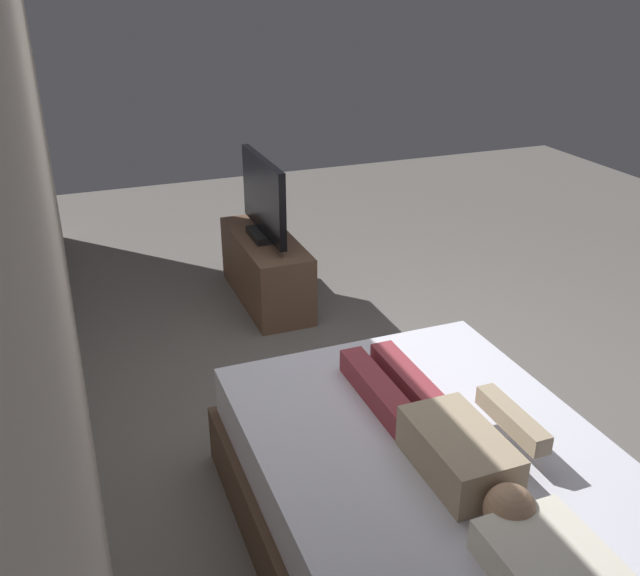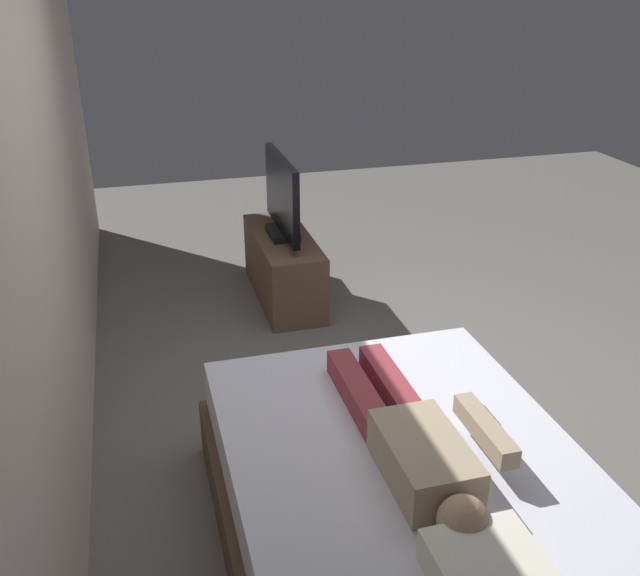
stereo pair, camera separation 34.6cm
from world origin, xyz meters
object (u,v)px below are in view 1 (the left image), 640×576
object	(u,v)px
remote	(506,407)
tv	(264,200)
pillow	(558,573)
person	(444,434)
bed	(438,509)
tv_stand	(266,269)

from	to	relation	value
remote	tv	xyz separation A→B (m)	(2.51, 0.33, 0.24)
remote	tv	bearing A→B (deg)	7.54
pillow	person	distance (m)	0.72
bed	tv_stand	world-z (taller)	bed
tv_stand	tv	bearing A→B (deg)	180.00
pillow	remote	xyz separation A→B (m)	(0.87, -0.42, -0.05)
person	remote	distance (m)	0.44
bed	remote	bearing A→B (deg)	-66.87
person	tv_stand	xyz separation A→B (m)	(2.66, -0.07, -0.37)
pillow	tv_stand	bearing A→B (deg)	-1.51
pillow	tv	world-z (taller)	tv
person	remote	size ratio (longest dim) A/B	8.40
remote	person	bearing A→B (deg)	110.47
person	tv	size ratio (longest dim) A/B	1.43
bed	person	distance (m)	0.36
pillow	tv_stand	size ratio (longest dim) A/B	0.44
pillow	person	xyz separation A→B (m)	(0.72, -0.02, 0.02)
bed	tv	bearing A→B (deg)	-1.90
tv	bed	bearing A→B (deg)	178.10
pillow	tv	size ratio (longest dim) A/B	0.55
bed	tv_stand	distance (m)	2.69
person	tv_stand	bearing A→B (deg)	-1.56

